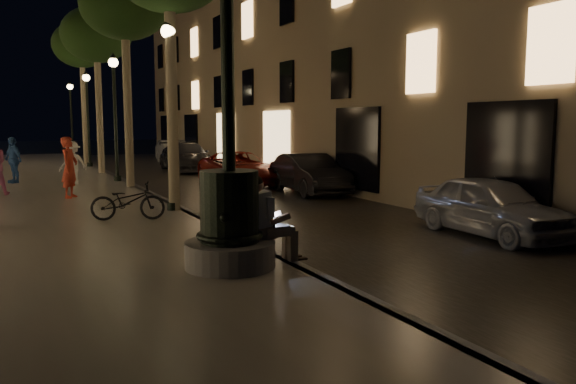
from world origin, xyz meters
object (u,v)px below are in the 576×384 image
tree_second (124,6)px  lamp_curb_a (170,90)px  tree_far (81,46)px  pedestrian_blue (13,160)px  bicycle (128,201)px  fountain_lamppost (229,202)px  car_fifth (174,152)px  pedestrian_red (70,167)px  lamp_curb_c (87,106)px  tree_third (96,36)px  lamp_curb_b (115,101)px  lamp_curb_d (71,109)px  car_second (309,174)px  pedestrian_white (73,163)px  car_third (238,168)px  car_front (491,206)px  car_rear (186,157)px  seated_man_laptop (266,217)px

tree_second → lamp_curb_a: (-0.10, -6.00, -3.10)m
tree_far → pedestrian_blue: (-3.62, -8.97, -5.38)m
bicycle → fountain_lamppost: bearing=-154.8°
car_fifth → pedestrian_red: 17.12m
lamp_curb_c → car_fifth: size_ratio=1.16×
tree_third → lamp_curb_a: tree_third is taller
tree_third → lamp_curb_c: 4.94m
lamp_curb_b → lamp_curb_d: size_ratio=1.00×
lamp_curb_d → car_second: size_ratio=1.17×
lamp_curb_c → pedestrian_white: lamp_curb_c is taller
car_third → pedestrian_red: (-6.39, -2.65, 0.46)m
car_second → bicycle: car_second is taller
tree_second → lamp_curb_d: bearing=90.3°
car_front → car_fifth: size_ratio=0.92×
lamp_curb_d → pedestrian_red: size_ratio=2.65×
car_fifth → tree_far: bearing=-164.4°
fountain_lamppost → pedestrian_red: fountain_lamppost is taller
car_rear → tree_far: bearing=135.2°
lamp_curb_b → car_second: (5.50, -5.21, -2.56)m
lamp_curb_a → car_fifth: (5.20, 19.18, -2.55)m
seated_man_laptop → lamp_curb_d: (0.09, 30.00, 2.30)m
lamp_curb_a → bicycle: (-1.30, -1.00, -2.60)m
lamp_curb_b → tree_far: bearing=89.5°
tree_second → seated_man_laptop: bearing=-90.9°
fountain_lamppost → tree_second: 13.07m
lamp_curb_b → car_second: lamp_curb_b is taller
seated_man_laptop → pedestrian_blue: 15.42m
lamp_curb_a → car_rear: (4.30, 13.41, -2.52)m
tree_second → tree_far: tree_far is taller
tree_far → lamp_curb_d: 6.80m
fountain_lamppost → car_fifth: 25.87m
pedestrian_blue → lamp_curb_b: bearing=45.9°
tree_second → lamp_curb_b: 3.69m
pedestrian_red → car_rear: bearing=-4.2°
pedestrian_red → tree_second: bearing=-14.4°
car_second → pedestrian_blue: bearing=150.9°
fountain_lamppost → car_second: bearing=54.8°
seated_man_laptop → car_second: (5.59, 8.79, -0.26)m
car_fifth → bicycle: bearing=-105.3°
lamp_curb_a → car_third: bearing=55.9°
tree_third → pedestrian_red: size_ratio=3.97×
tree_third → car_third: (4.30, -5.65, -5.49)m
car_third → pedestrian_red: pedestrian_red is taller
car_fifth → pedestrian_white: bearing=-117.8°
tree_second → car_fifth: bearing=68.9°
tree_third → car_rear: size_ratio=1.45×
car_rear → bicycle: size_ratio=2.99×
seated_man_laptop → car_rear: size_ratio=0.28×
lamp_curb_a → lamp_curb_d: same height
lamp_curb_a → bicycle: 3.08m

